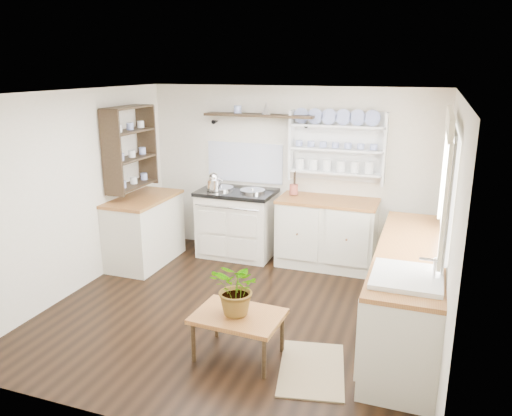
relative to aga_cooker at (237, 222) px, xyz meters
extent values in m
cube|color=black|center=(0.65, -1.57, -0.47)|extent=(4.00, 3.80, 0.01)
cube|color=beige|center=(0.65, 0.33, 0.68)|extent=(4.00, 0.02, 2.30)
cube|color=beige|center=(2.65, -1.57, 0.68)|extent=(0.02, 3.80, 2.30)
cube|color=beige|center=(-1.35, -1.57, 0.68)|extent=(0.02, 3.80, 2.30)
cube|color=white|center=(0.65, -1.57, 1.83)|extent=(4.00, 3.80, 0.01)
cube|color=white|center=(2.61, -1.42, 1.03)|extent=(0.04, 1.40, 1.00)
cube|color=white|center=(2.59, -1.42, 1.03)|extent=(0.02, 1.50, 1.10)
cube|color=#ECEABD|center=(2.57, -1.42, 1.61)|extent=(0.04, 1.55, 0.18)
cube|color=silver|center=(0.00, 0.00, -0.03)|extent=(0.99, 0.64, 0.87)
cube|color=black|center=(0.00, 0.00, 0.43)|extent=(1.03, 0.68, 0.05)
cylinder|color=silver|center=(-0.23, 0.00, 0.47)|extent=(0.34, 0.34, 0.03)
cylinder|color=silver|center=(0.23, 0.00, 0.47)|extent=(0.34, 0.34, 0.03)
cylinder|color=silver|center=(0.00, -0.36, 0.30)|extent=(0.89, 0.02, 0.02)
cube|color=beige|center=(1.25, 0.03, -0.03)|extent=(1.25, 0.60, 0.88)
cube|color=brown|center=(1.25, 0.03, 0.41)|extent=(1.27, 0.63, 0.04)
cube|color=beige|center=(2.35, -1.47, -0.03)|extent=(0.60, 2.40, 0.88)
cube|color=brown|center=(2.35, -1.47, 0.41)|extent=(0.62, 2.43, 0.04)
cube|color=white|center=(2.35, -2.22, 0.33)|extent=(0.55, 0.60, 0.28)
cylinder|color=silver|center=(2.55, -2.22, 0.53)|extent=(0.02, 0.02, 0.22)
cube|color=beige|center=(-1.05, -0.67, -0.03)|extent=(0.60, 1.10, 0.88)
cube|color=brown|center=(-1.05, -0.67, 0.41)|extent=(0.62, 1.13, 0.04)
cube|color=white|center=(1.30, 0.31, 1.08)|extent=(1.20, 0.03, 0.90)
cube|color=white|center=(1.30, 0.22, 1.08)|extent=(1.20, 0.22, 0.02)
cylinder|color=navy|center=(1.30, 0.23, 1.35)|extent=(0.20, 0.02, 0.20)
cube|color=black|center=(0.25, 0.20, 1.45)|extent=(1.50, 0.24, 0.04)
cone|color=black|center=(-0.40, 0.27, 1.34)|extent=(0.06, 0.20, 0.06)
cone|color=black|center=(0.90, 0.27, 1.34)|extent=(0.06, 0.20, 0.06)
cube|color=black|center=(-1.19, -0.67, 1.08)|extent=(0.28, 0.80, 1.05)
cylinder|color=brown|center=(0.77, 0.11, 0.51)|extent=(0.11, 0.11, 0.13)
cube|color=brown|center=(0.95, -2.38, -0.07)|extent=(0.80, 0.59, 0.04)
cylinder|color=black|center=(0.61, -2.59, -0.28)|extent=(0.04, 0.04, 0.38)
cylinder|color=black|center=(0.63, -2.13, -0.28)|extent=(0.04, 0.04, 0.38)
cylinder|color=black|center=(1.28, -2.62, -0.28)|extent=(0.04, 0.04, 0.38)
cylinder|color=black|center=(1.30, -2.17, -0.28)|extent=(0.04, 0.04, 0.38)
imported|color=#3F7233|center=(0.95, -2.38, 0.20)|extent=(0.55, 0.51, 0.50)
cube|color=olive|center=(1.63, -2.37, -0.46)|extent=(0.70, 0.94, 0.02)
camera|label=1|loc=(2.44, -6.10, 2.07)|focal=35.00mm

